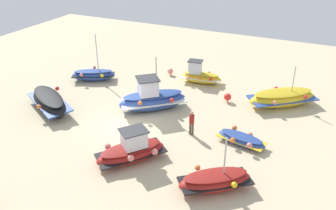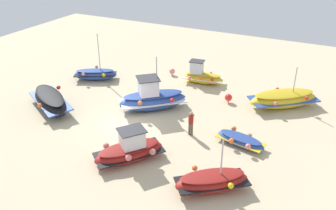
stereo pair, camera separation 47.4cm
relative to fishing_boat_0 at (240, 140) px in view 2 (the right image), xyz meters
The scene contains 12 objects.
ground_plane 7.60m from the fishing_boat_0, ahead, with size 48.26×48.26×0.00m, color beige.
fishing_boat_0 is the anchor object (origin of this frame).
fishing_boat_1 6.70m from the fishing_boat_0, 39.66° to the left, with size 3.65×4.11×1.94m.
fishing_boat_2 13.64m from the fishing_boat_0, ahead, with size 5.15×3.94×1.32m.
fishing_boat_3 14.60m from the fishing_boat_0, 17.22° to the right, with size 3.86×2.96×4.07m.
fishing_boat_4 7.21m from the fishing_boat_0, 13.93° to the right, with size 4.77×4.52×3.94m.
fishing_boat_5 6.46m from the fishing_boat_0, 101.69° to the right, with size 5.09×4.63×3.04m.
fishing_boat_6 4.62m from the fishing_boat_0, 88.56° to the left, with size 3.88×3.52×3.01m.
fishing_boat_7 9.53m from the fishing_boat_0, 54.10° to the right, with size 3.51×1.97×1.93m.
person_walking 3.21m from the fishing_boat_0, ahead, with size 0.32×0.32×1.65m.
mooring_buoy_0 11.80m from the fishing_boat_0, 43.57° to the right, with size 0.51×0.51×0.62m.
mooring_buoy_1 5.74m from the fishing_boat_0, 64.68° to the right, with size 0.55×0.55×0.68m.
Camera 2 is at (-11.90, 17.49, 12.11)m, focal length 38.72 mm.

